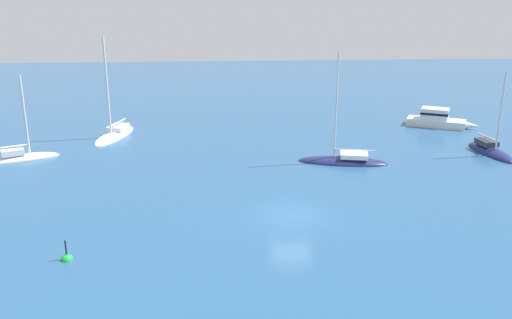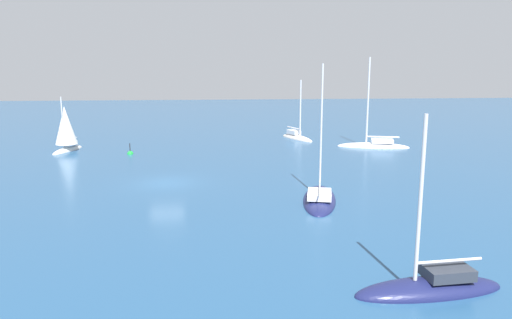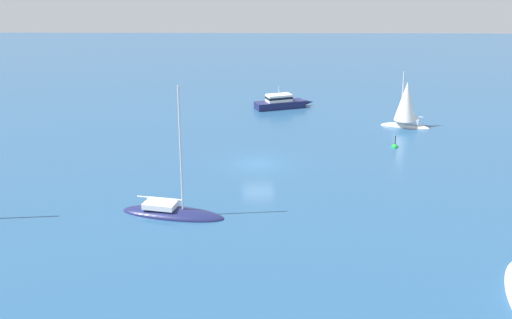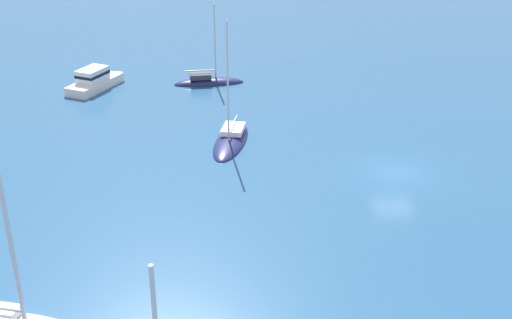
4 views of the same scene
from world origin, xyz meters
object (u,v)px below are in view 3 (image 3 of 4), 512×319
(yacht, at_px, (172,213))
(yacht_1, at_px, (406,106))
(channel_buoy, at_px, (395,147))
(launch, at_px, (281,102))

(yacht, xyz_separation_m, yacht_1, (21.49, -19.82, 1.98))
(yacht, bearing_deg, channel_buoy, 52.79)
(launch, relative_size, yacht, 0.73)
(yacht_1, bearing_deg, launch, -13.91)
(launch, bearing_deg, yacht_1, -52.64)
(launch, height_order, yacht_1, yacht_1)
(launch, distance_m, yacht_1, 14.11)
(yacht, height_order, channel_buoy, yacht)
(launch, relative_size, channel_buoy, 4.97)
(yacht_1, distance_m, channel_buoy, 7.23)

